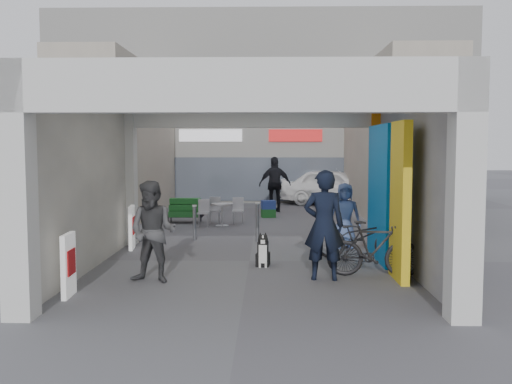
{
  "coord_description": "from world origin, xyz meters",
  "views": [
    {
      "loc": [
        0.38,
        -11.59,
        2.36
      ],
      "look_at": [
        0.11,
        1.0,
        1.35
      ],
      "focal_mm": 40.0,
      "sensor_mm": 36.0,
      "label": 1
    }
  ],
  "objects_px": {
    "man_crates": "(275,184)",
    "bicycle_front": "(360,236)",
    "cafe_set": "(219,215)",
    "bicycle_rear": "(374,249)",
    "produce_stand": "(185,213)",
    "man_back_turned": "(153,232)",
    "man_elderly": "(345,215)",
    "man_with_dog": "(324,225)",
    "white_van": "(335,187)",
    "border_collie": "(263,253)"
  },
  "relations": [
    {
      "from": "man_crates",
      "to": "white_van",
      "type": "relative_size",
      "value": 0.46
    },
    {
      "from": "cafe_set",
      "to": "white_van",
      "type": "distance_m",
      "value": 7.18
    },
    {
      "from": "cafe_set",
      "to": "bicycle_front",
      "type": "relative_size",
      "value": 0.71
    },
    {
      "from": "produce_stand",
      "to": "man_crates",
      "type": "distance_m",
      "value": 4.16
    },
    {
      "from": "man_elderly",
      "to": "bicycle_rear",
      "type": "relative_size",
      "value": 0.89
    },
    {
      "from": "man_with_dog",
      "to": "bicycle_front",
      "type": "distance_m",
      "value": 2.11
    },
    {
      "from": "cafe_set",
      "to": "man_back_turned",
      "type": "xyz_separation_m",
      "value": [
        -0.52,
        -7.29,
        0.6
      ]
    },
    {
      "from": "border_collie",
      "to": "man_crates",
      "type": "bearing_deg",
      "value": 95.11
    },
    {
      "from": "produce_stand",
      "to": "man_elderly",
      "type": "relative_size",
      "value": 0.75
    },
    {
      "from": "cafe_set",
      "to": "bicycle_front",
      "type": "height_order",
      "value": "bicycle_front"
    },
    {
      "from": "bicycle_front",
      "to": "bicycle_rear",
      "type": "xyz_separation_m",
      "value": [
        0.0,
        -1.57,
        0.02
      ]
    },
    {
      "from": "cafe_set",
      "to": "produce_stand",
      "type": "height_order",
      "value": "cafe_set"
    },
    {
      "from": "border_collie",
      "to": "man_with_dog",
      "type": "xyz_separation_m",
      "value": [
        1.08,
        -1.09,
        0.7
      ]
    },
    {
      "from": "produce_stand",
      "to": "man_with_dog",
      "type": "relative_size",
      "value": 0.58
    },
    {
      "from": "man_back_turned",
      "to": "border_collie",
      "type": "bearing_deg",
      "value": 47.42
    },
    {
      "from": "produce_stand",
      "to": "bicycle_front",
      "type": "height_order",
      "value": "bicycle_front"
    },
    {
      "from": "cafe_set",
      "to": "bicycle_rear",
      "type": "relative_size",
      "value": 0.78
    },
    {
      "from": "man_with_dog",
      "to": "man_crates",
      "type": "height_order",
      "value": "man_crates"
    },
    {
      "from": "man_back_turned",
      "to": "white_van",
      "type": "bearing_deg",
      "value": 82.79
    },
    {
      "from": "produce_stand",
      "to": "man_with_dog",
      "type": "xyz_separation_m",
      "value": [
        3.57,
        -7.49,
        0.68
      ]
    },
    {
      "from": "cafe_set",
      "to": "produce_stand",
      "type": "xyz_separation_m",
      "value": [
        -1.11,
        0.45,
        0.01
      ]
    },
    {
      "from": "man_with_dog",
      "to": "man_elderly",
      "type": "xyz_separation_m",
      "value": [
        0.79,
        3.22,
        -0.22
      ]
    },
    {
      "from": "cafe_set",
      "to": "man_crates",
      "type": "distance_m",
      "value": 3.89
    },
    {
      "from": "man_crates",
      "to": "bicycle_front",
      "type": "distance_m",
      "value": 8.8
    },
    {
      "from": "man_crates",
      "to": "bicycle_rear",
      "type": "xyz_separation_m",
      "value": [
        1.67,
        -10.2,
        -0.48
      ]
    },
    {
      "from": "cafe_set",
      "to": "bicycle_front",
      "type": "xyz_separation_m",
      "value": [
        3.39,
        -5.22,
        0.21
      ]
    },
    {
      "from": "bicycle_front",
      "to": "white_van",
      "type": "height_order",
      "value": "white_van"
    },
    {
      "from": "border_collie",
      "to": "man_back_turned",
      "type": "relative_size",
      "value": 0.39
    },
    {
      "from": "man_crates",
      "to": "white_van",
      "type": "bearing_deg",
      "value": -146.47
    },
    {
      "from": "man_back_turned",
      "to": "bicycle_rear",
      "type": "xyz_separation_m",
      "value": [
        3.91,
        0.5,
        -0.37
      ]
    },
    {
      "from": "man_elderly",
      "to": "man_back_turned",
      "type": "bearing_deg",
      "value": -138.41
    },
    {
      "from": "produce_stand",
      "to": "man_with_dog",
      "type": "distance_m",
      "value": 8.33
    },
    {
      "from": "man_back_turned",
      "to": "man_elderly",
      "type": "height_order",
      "value": "man_back_turned"
    },
    {
      "from": "produce_stand",
      "to": "bicycle_front",
      "type": "distance_m",
      "value": 7.24
    },
    {
      "from": "white_van",
      "to": "bicycle_front",
      "type": "bearing_deg",
      "value": -164.82
    },
    {
      "from": "border_collie",
      "to": "bicycle_rear",
      "type": "bearing_deg",
      "value": -15.18
    },
    {
      "from": "white_van",
      "to": "man_crates",
      "type": "bearing_deg",
      "value": 154.28
    },
    {
      "from": "bicycle_front",
      "to": "man_elderly",
      "type": "bearing_deg",
      "value": 17.07
    },
    {
      "from": "man_with_dog",
      "to": "bicycle_rear",
      "type": "distance_m",
      "value": 1.07
    },
    {
      "from": "bicycle_rear",
      "to": "white_van",
      "type": "height_order",
      "value": "white_van"
    },
    {
      "from": "cafe_set",
      "to": "man_crates",
      "type": "height_order",
      "value": "man_crates"
    },
    {
      "from": "man_elderly",
      "to": "bicycle_front",
      "type": "relative_size",
      "value": 0.81
    },
    {
      "from": "border_collie",
      "to": "white_van",
      "type": "bearing_deg",
      "value": 84.03
    },
    {
      "from": "man_crates",
      "to": "bicycle_front",
      "type": "relative_size",
      "value": 1.07
    },
    {
      "from": "cafe_set",
      "to": "bicycle_front",
      "type": "distance_m",
      "value": 6.22
    },
    {
      "from": "bicycle_front",
      "to": "bicycle_rear",
      "type": "bearing_deg",
      "value": -168.67
    },
    {
      "from": "white_van",
      "to": "border_collie",
      "type": "bearing_deg",
      "value": -174.13
    },
    {
      "from": "man_with_dog",
      "to": "white_van",
      "type": "distance_m",
      "value": 13.01
    },
    {
      "from": "cafe_set",
      "to": "man_crates",
      "type": "bearing_deg",
      "value": 63.28
    },
    {
      "from": "cafe_set",
      "to": "white_van",
      "type": "xyz_separation_m",
      "value": [
        4.14,
        5.85,
        0.45
      ]
    }
  ]
}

